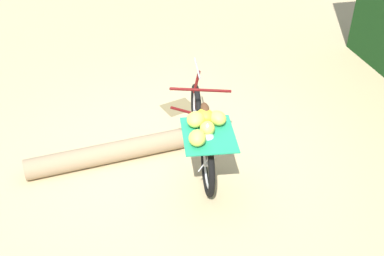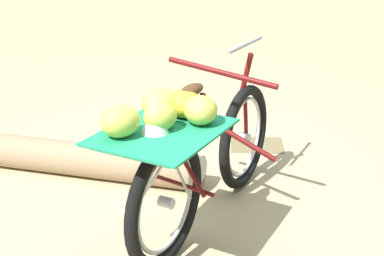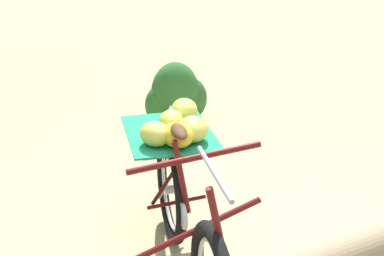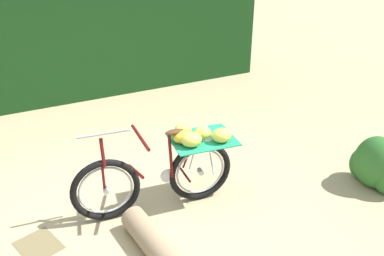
# 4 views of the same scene
# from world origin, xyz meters

# --- Properties ---
(bicycle) EXTENTS (1.03, 1.74, 1.03)m
(bicycle) POSITION_xyz_m (0.03, -0.28, 0.52)
(bicycle) COLOR black
(bicycle) RESTS_ON ground_plane
(fallen_log) EXTENTS (1.92, 0.64, 0.25)m
(fallen_log) POSITION_xyz_m (-0.91, 0.42, 0.13)
(fallen_log) COLOR #937A5B
(fallen_log) RESTS_ON ground_plane
(shrub_cluster) EXTENTS (0.68, 0.47, 0.65)m
(shrub_cluster) POSITION_xyz_m (-1.42, -2.28, 0.29)
(shrub_cluster) COLOR #2D6628
(shrub_cluster) RESTS_ON ground_plane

